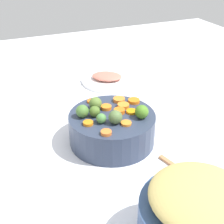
# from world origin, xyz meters

# --- Properties ---
(tabletop) EXTENTS (2.40, 2.40, 0.02)m
(tabletop) POSITION_xyz_m (0.00, 0.00, 0.01)
(tabletop) COLOR white
(tabletop) RESTS_ON ground
(serving_bowl_carrots) EXTENTS (0.26, 0.26, 0.09)m
(serving_bowl_carrots) POSITION_xyz_m (0.02, -0.03, 0.07)
(serving_bowl_carrots) COLOR #2E384E
(serving_bowl_carrots) RESTS_ON tabletop
(stuffing_mound) EXTENTS (0.20, 0.20, 0.05)m
(stuffing_mound) POSITION_xyz_m (0.44, -0.03, 0.17)
(stuffing_mound) COLOR tan
(stuffing_mound) RESTS_ON metal_pot
(carrot_slice_0) EXTENTS (0.04, 0.04, 0.01)m
(carrot_slice_0) POSITION_xyz_m (-0.08, -0.06, 0.12)
(carrot_slice_0) COLOR orange
(carrot_slice_0) RESTS_ON serving_bowl_carrots
(carrot_slice_1) EXTENTS (0.04, 0.04, 0.01)m
(carrot_slice_1) POSITION_xyz_m (0.03, 0.03, 0.12)
(carrot_slice_1) COLOR orange
(carrot_slice_1) RESTS_ON serving_bowl_carrots
(carrot_slice_2) EXTENTS (0.04, 0.04, 0.01)m
(carrot_slice_2) POSITION_xyz_m (-0.02, 0.06, 0.12)
(carrot_slice_2) COLOR orange
(carrot_slice_2) RESTS_ON serving_bowl_carrots
(carrot_slice_3) EXTENTS (0.04, 0.04, 0.01)m
(carrot_slice_3) POSITION_xyz_m (0.09, -0.01, 0.12)
(carrot_slice_3) COLOR orange
(carrot_slice_3) RESTS_ON serving_bowl_carrots
(carrot_slice_4) EXTENTS (0.04, 0.04, 0.01)m
(carrot_slice_4) POSITION_xyz_m (0.05, -0.11, 0.12)
(carrot_slice_4) COLOR orange
(carrot_slice_4) RESTS_ON serving_bowl_carrots
(carrot_slice_5) EXTENTS (0.04, 0.04, 0.01)m
(carrot_slice_5) POSITION_xyz_m (0.11, -0.09, 0.12)
(carrot_slice_5) COLOR orange
(carrot_slice_5) RESTS_ON serving_bowl_carrots
(carrot_slice_6) EXTENTS (0.04, 0.04, 0.01)m
(carrot_slice_6) POSITION_xyz_m (-0.05, 0.02, 0.12)
(carrot_slice_6) COLOR orange
(carrot_slice_6) RESTS_ON serving_bowl_carrots
(carrot_slice_7) EXTENTS (0.04, 0.04, 0.01)m
(carrot_slice_7) POSITION_xyz_m (-0.02, -0.03, 0.12)
(carrot_slice_7) COLOR orange
(carrot_slice_7) RESTS_ON serving_bowl_carrots
(carrot_slice_8) EXTENTS (0.04, 0.04, 0.01)m
(carrot_slice_8) POSITION_xyz_m (0.02, -0.01, 0.12)
(carrot_slice_8) COLOR orange
(carrot_slice_8) RESTS_ON serving_bowl_carrots
(carrot_slice_9) EXTENTS (0.05, 0.05, 0.01)m
(carrot_slice_9) POSITION_xyz_m (-0.01, 0.02, 0.12)
(carrot_slice_9) COLOR orange
(carrot_slice_9) RESTS_ON serving_bowl_carrots
(brussels_sprout_0) EXTENTS (0.04, 0.04, 0.04)m
(brussels_sprout_0) POSITION_xyz_m (-0.03, -0.06, 0.13)
(brussels_sprout_0) COLOR #5B7833
(brussels_sprout_0) RESTS_ON serving_bowl_carrots
(brussels_sprout_1) EXTENTS (0.03, 0.03, 0.03)m
(brussels_sprout_1) POSITION_xyz_m (0.01, -0.08, 0.13)
(brussels_sprout_1) COLOR #4D6D28
(brussels_sprout_1) RESTS_ON serving_bowl_carrots
(brussels_sprout_2) EXTENTS (0.04, 0.04, 0.04)m
(brussels_sprout_2) POSITION_xyz_m (0.07, 0.04, 0.13)
(brussels_sprout_2) COLOR #4C8124
(brussels_sprout_2) RESTS_ON serving_bowl_carrots
(brussels_sprout_3) EXTENTS (0.04, 0.04, 0.04)m
(brussels_sprout_3) POSITION_xyz_m (0.07, -0.04, 0.13)
(brussels_sprout_3) COLOR #536E3C
(brussels_sprout_3) RESTS_ON serving_bowl_carrots
(brussels_sprout_4) EXTENTS (0.04, 0.04, 0.04)m
(brussels_sprout_4) POSITION_xyz_m (-0.00, -0.12, 0.13)
(brussels_sprout_4) COLOR #4C7934
(brussels_sprout_4) RESTS_ON serving_bowl_carrots
(brussels_sprout_5) EXTENTS (0.03, 0.03, 0.03)m
(brussels_sprout_5) POSITION_xyz_m (0.05, -0.08, 0.13)
(brussels_sprout_5) COLOR #4D8641
(brussels_sprout_5) RESTS_ON serving_bowl_carrots
(ham_plate) EXTENTS (0.27, 0.27, 0.01)m
(ham_plate) POSITION_xyz_m (-0.39, 0.15, 0.03)
(ham_plate) COLOR white
(ham_plate) RESTS_ON tabletop
(ham_slice_main) EXTENTS (0.15, 0.16, 0.02)m
(ham_slice_main) POSITION_xyz_m (-0.40, 0.13, 0.04)
(ham_slice_main) COLOR #CF725F
(ham_slice_main) RESTS_ON ham_plate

